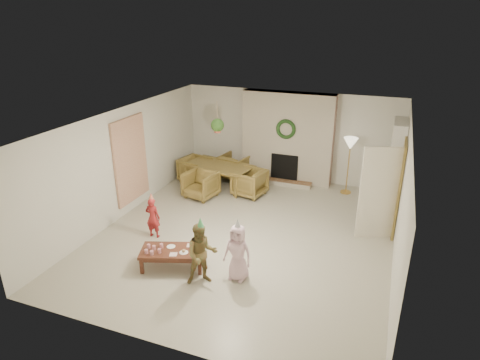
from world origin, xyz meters
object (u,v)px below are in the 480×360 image
at_px(dining_chair_right, 249,183).
at_px(child_plaid, 202,254).
at_px(coffee_table_top, 173,251).
at_px(child_red, 153,218).
at_px(dining_chair_near, 201,185).
at_px(child_pink, 238,253).
at_px(dining_chair_left, 196,170).
at_px(dining_chair_far, 234,167).
at_px(dining_table, 218,176).

relative_size(dining_chair_right, child_plaid, 0.67).
xyz_separation_m(coffee_table_top, child_red, (-0.94, 0.86, 0.11)).
bearing_deg(coffee_table_top, dining_chair_right, 67.16).
distance_m(dining_chair_near, child_pink, 3.67).
bearing_deg(child_red, coffee_table_top, 135.28).
relative_size(dining_chair_left, child_red, 0.86).
distance_m(coffee_table_top, child_red, 1.28).
height_order(dining_chair_far, coffee_table_top, dining_chair_far).
bearing_deg(child_red, dining_table, -96.43).
bearing_deg(dining_chair_near, child_red, -79.48).
height_order(dining_chair_far, dining_chair_left, same).
relative_size(dining_chair_right, child_red, 0.86).
bearing_deg(dining_chair_left, coffee_table_top, -147.54).
relative_size(dining_chair_near, dining_chair_far, 1.00).
xyz_separation_m(dining_chair_far, child_plaid, (1.30, -4.84, 0.22)).
bearing_deg(dining_chair_left, dining_chair_near, -135.00).
distance_m(dining_chair_left, child_pink, 4.79).
height_order(dining_chair_near, child_red, child_red).
height_order(dining_chair_left, child_pink, child_pink).
relative_size(dining_chair_right, coffee_table_top, 0.65).
relative_size(dining_chair_near, child_red, 0.86).
distance_m(dining_chair_far, dining_chair_right, 1.26).
height_order(dining_chair_near, child_plaid, child_plaid).
bearing_deg(dining_chair_left, child_red, -158.02).
relative_size(dining_chair_far, child_pink, 0.72).
distance_m(dining_chair_right, child_plaid, 3.90).
bearing_deg(child_plaid, dining_table, 78.63).
relative_size(dining_chair_near, coffee_table_top, 0.65).
bearing_deg(dining_chair_right, dining_chair_far, -128.66).
distance_m(child_plaid, child_pink, 0.63).
bearing_deg(child_red, dining_chair_right, -115.40).
height_order(dining_chair_far, child_red, child_red).
xyz_separation_m(dining_chair_left, child_red, (0.56, -3.13, 0.10)).
xyz_separation_m(dining_chair_far, dining_chair_right, (0.80, -0.97, 0.00)).
xyz_separation_m(dining_chair_right, child_plaid, (0.49, -3.87, 0.22)).
distance_m(dining_table, child_pink, 4.25).
bearing_deg(dining_chair_far, dining_chair_near, 90.00).
relative_size(coffee_table_top, child_pink, 1.11).
bearing_deg(child_pink, dining_chair_left, 130.34).
height_order(dining_chair_near, dining_chair_far, same).
relative_size(dining_chair_far, child_red, 0.86).
bearing_deg(child_red, dining_chair_left, -82.19).
bearing_deg(coffee_table_top, child_pink, -15.38).
xyz_separation_m(dining_chair_left, child_plaid, (2.23, -4.23, 0.22)).
relative_size(dining_table, dining_chair_far, 2.34).
distance_m(dining_table, child_red, 2.98).
bearing_deg(child_plaid, dining_chair_right, 66.16).
height_order(dining_chair_near, child_pink, child_pink).
bearing_deg(dining_chair_far, coffee_table_top, 108.86).
distance_m(dining_chair_near, dining_chair_far, 1.58).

